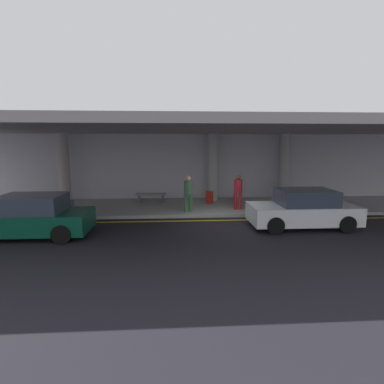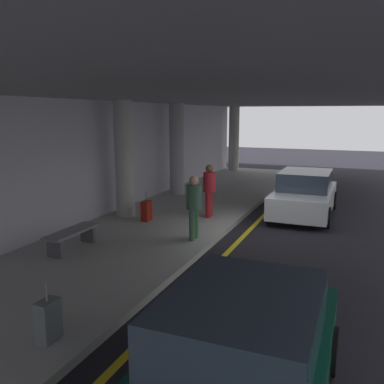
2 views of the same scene
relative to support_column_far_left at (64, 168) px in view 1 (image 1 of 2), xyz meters
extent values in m
plane|color=black|center=(8.00, -4.47, -1.97)|extent=(60.00, 60.00, 0.00)
cube|color=#A1A29D|center=(8.00, -1.37, -1.90)|extent=(26.00, 4.20, 0.15)
cube|color=yellow|center=(8.00, -3.97, -1.97)|extent=(26.00, 0.14, 0.01)
cylinder|color=#A79B99|center=(0.00, 0.00, 0.00)|extent=(0.59, 0.59, 3.65)
cylinder|color=#A4A79F|center=(8.00, 0.00, 0.00)|extent=(0.59, 0.59, 3.65)
cylinder|color=#9D9D9F|center=(12.00, 0.00, 0.00)|extent=(0.59, 0.59, 3.65)
cube|color=gray|center=(8.00, -1.87, 1.97)|extent=(28.00, 13.20, 0.30)
cube|color=#BAB6C1|center=(8.00, 0.88, -0.07)|extent=(26.00, 0.30, 3.80)
cube|color=white|center=(10.88, -5.20, -1.42)|extent=(4.10, 1.80, 0.70)
cube|color=#2D3847|center=(10.98, -5.20, -0.77)|extent=(2.10, 1.60, 0.60)
cylinder|color=black|center=(12.23, -4.35, -1.65)|extent=(0.64, 0.22, 0.64)
cylinder|color=black|center=(12.23, -6.05, -1.65)|extent=(0.64, 0.22, 0.64)
cylinder|color=black|center=(9.53, -4.35, -1.65)|extent=(0.64, 0.22, 0.64)
cylinder|color=black|center=(9.53, -6.05, -1.65)|extent=(0.64, 0.22, 0.64)
cube|color=#0B3F2D|center=(0.78, -5.81, -1.42)|extent=(4.10, 1.80, 0.70)
cube|color=#2D3847|center=(0.88, -5.81, -0.77)|extent=(2.10, 1.60, 0.60)
cylinder|color=black|center=(2.13, -4.96, -1.65)|extent=(0.64, 0.22, 0.64)
cylinder|color=black|center=(2.13, -6.66, -1.65)|extent=(0.64, 0.22, 0.64)
cylinder|color=black|center=(-0.57, -4.96, -1.65)|extent=(0.64, 0.22, 0.64)
cylinder|color=maroon|center=(8.78, -2.52, -1.42)|extent=(0.16, 0.16, 0.82)
cylinder|color=maroon|center=(9.00, -2.52, -1.42)|extent=(0.16, 0.16, 0.82)
cylinder|color=#A31B26|center=(8.89, -2.52, -0.69)|extent=(0.38, 0.38, 0.62)
sphere|color=brown|center=(8.89, -2.52, -0.26)|extent=(0.24, 0.24, 0.24)
cylinder|color=#3F6044|center=(6.39, -2.96, -1.42)|extent=(0.16, 0.16, 0.82)
cylinder|color=#2F6D3A|center=(6.61, -2.96, -1.42)|extent=(0.16, 0.16, 0.82)
cylinder|color=#3B5F48|center=(6.50, -2.96, -0.69)|extent=(0.38, 0.38, 0.62)
sphere|color=tan|center=(6.50, -2.96, -0.26)|extent=(0.24, 0.24, 0.24)
cube|color=#585F62|center=(1.14, -2.87, -1.51)|extent=(0.36, 0.22, 0.62)
cylinder|color=slate|center=(1.14, -2.87, -1.06)|extent=(0.02, 0.02, 0.28)
cube|color=maroon|center=(7.73, -0.90, -1.51)|extent=(0.36, 0.22, 0.62)
cylinder|color=slate|center=(7.73, -0.90, -1.06)|extent=(0.02, 0.02, 0.28)
cube|color=slate|center=(4.64, -0.54, -1.38)|extent=(1.60, 0.50, 0.06)
cube|color=#4C4C51|center=(4.02, -0.54, -1.61)|extent=(0.10, 0.40, 0.42)
cube|color=#4C4C51|center=(5.26, -0.54, -1.61)|extent=(0.10, 0.40, 0.42)
camera|label=1|loc=(5.83, -16.48, 1.31)|focal=28.22mm
camera|label=2|loc=(-3.18, -6.87, 1.43)|focal=38.77mm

